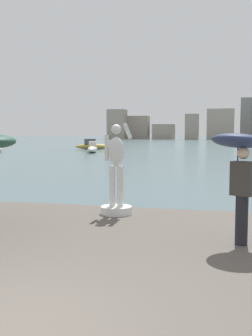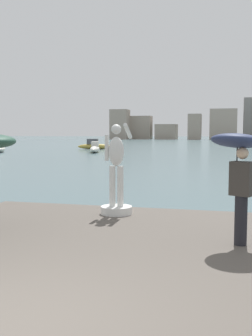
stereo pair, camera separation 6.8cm
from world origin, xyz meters
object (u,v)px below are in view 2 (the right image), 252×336
(statue_white_figure, at_px, (116,182))
(boat_rightward, at_px, (95,146))
(onlooker_right, at_px, (239,159))
(boat_leftward, at_px, (95,148))

(statue_white_figure, relative_size, boat_rightward, 0.44)
(statue_white_figure, xyz_separation_m, boat_rightward, (-15.64, 45.03, -0.67))
(onlooker_right, height_order, boat_leftward, onlooker_right)
(boat_leftward, bearing_deg, boat_rightward, 108.64)
(statue_white_figure, distance_m, boat_leftward, 38.77)
(statue_white_figure, xyz_separation_m, boat_leftward, (-12.79, 36.60, -0.69))
(statue_white_figure, relative_size, boat_leftward, 0.41)
(statue_white_figure, height_order, boat_leftward, statue_white_figure)
(onlooker_right, distance_m, boat_leftward, 41.69)
(boat_leftward, relative_size, boat_rightward, 1.07)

